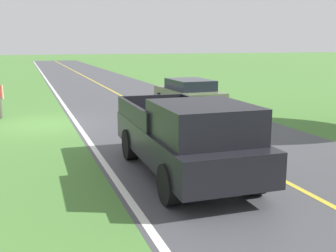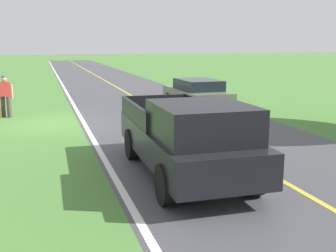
% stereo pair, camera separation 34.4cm
% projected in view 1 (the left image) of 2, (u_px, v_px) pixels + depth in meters
% --- Properties ---
extents(ground_plane, '(200.00, 200.00, 0.00)m').
position_uv_depth(ground_plane, '(45.00, 124.00, 15.56)').
color(ground_plane, '#4C7F38').
extents(road_surface, '(7.44, 120.00, 0.00)m').
position_uv_depth(road_surface, '(162.00, 117.00, 17.09)').
color(road_surface, '#47474C').
rests_on(road_surface, ground).
extents(lane_edge_line, '(0.16, 117.60, 0.00)m').
position_uv_depth(lane_edge_line, '(76.00, 122.00, 15.94)').
color(lane_edge_line, silver).
rests_on(lane_edge_line, ground).
extents(lane_centre_line, '(0.14, 117.60, 0.00)m').
position_uv_depth(lane_centre_line, '(162.00, 117.00, 17.09)').
color(lane_centre_line, gold).
rests_on(lane_centre_line, ground).
extents(pickup_truck_passing, '(2.18, 5.44, 1.82)m').
position_uv_depth(pickup_truck_passing, '(188.00, 136.00, 9.25)').
color(pickup_truck_passing, black).
rests_on(pickup_truck_passing, ground).
extents(sedan_near_oncoming, '(2.00, 4.44, 1.41)m').
position_uv_depth(sedan_near_oncoming, '(189.00, 93.00, 18.87)').
color(sedan_near_oncoming, '#66754C').
rests_on(sedan_near_oncoming, ground).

